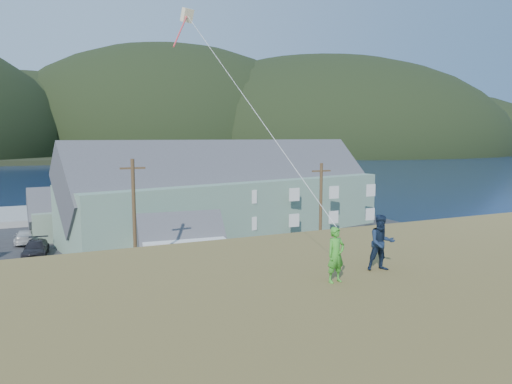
# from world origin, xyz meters

# --- Properties ---
(ground) EXTENTS (900.00, 900.00, 0.00)m
(ground) POSITION_xyz_m (0.00, 0.00, 0.00)
(ground) COLOR #0A1638
(ground) RESTS_ON ground
(grass_strip) EXTENTS (110.00, 8.00, 0.10)m
(grass_strip) POSITION_xyz_m (0.00, -2.00, 0.05)
(grass_strip) COLOR #4C3D19
(grass_strip) RESTS_ON ground
(waterfront_lot) EXTENTS (72.00, 36.00, 0.12)m
(waterfront_lot) POSITION_xyz_m (0.00, 17.00, 0.06)
(waterfront_lot) COLOR #28282B
(waterfront_lot) RESTS_ON ground
(wharf) EXTENTS (26.00, 14.00, 0.90)m
(wharf) POSITION_xyz_m (-6.00, 40.00, 0.45)
(wharf) COLOR gray
(wharf) RESTS_ON ground
(far_shore) EXTENTS (900.00, 320.00, 2.00)m
(far_shore) POSITION_xyz_m (0.00, 330.00, 1.00)
(far_shore) COLOR black
(far_shore) RESTS_ON ground
(far_hills) EXTENTS (760.00, 265.00, 143.00)m
(far_hills) POSITION_xyz_m (35.59, 279.38, 2.00)
(far_hills) COLOR black
(far_hills) RESTS_ON ground
(lodge) EXTENTS (38.08, 18.07, 12.92)m
(lodge) POSITION_xyz_m (13.88, 19.57, 4.96)
(lodge) COLOR gray
(lodge) RESTS_ON waterfront_lot
(shed_white) EXTENTS (7.46, 5.23, 5.66)m
(shed_white) POSITION_xyz_m (5.06, 8.56, 2.19)
(shed_white) COLOR silver
(shed_white) RESTS_ON waterfront_lot
(shed_palegreen_far) EXTENTS (10.62, 6.66, 6.81)m
(shed_palegreen_far) POSITION_xyz_m (-2.32, 25.37, 2.61)
(shed_palegreen_far) COLOR gray
(shed_palegreen_far) RESTS_ON waterfront_lot
(utility_poles) EXTENTS (35.28, 0.24, 9.51)m
(utility_poles) POSITION_xyz_m (-1.63, 1.50, 4.60)
(utility_poles) COLOR #47331E
(utility_poles) RESTS_ON waterfront_lot
(parked_cars) EXTENTS (27.13, 12.71, 1.55)m
(parked_cars) POSITION_xyz_m (-9.61, 21.33, 0.84)
(parked_cars) COLOR black
(parked_cars) RESTS_ON waterfront_lot
(kite_flyer_green) EXTENTS (0.58, 0.41, 1.47)m
(kite_flyer_green) POSITION_xyz_m (2.46, -18.50, 7.93)
(kite_flyer_green) COLOR green
(kite_flyer_green) RESTS_ON hillside
(kite_flyer_navy) EXTENTS (0.91, 0.79, 1.60)m
(kite_flyer_navy) POSITION_xyz_m (4.26, -18.10, 8.00)
(kite_flyer_navy) COLOR #152239
(kite_flyer_navy) RESTS_ON hillside
(kite_rig) EXTENTS (1.30, 5.02, 12.10)m
(kite_rig) POSITION_xyz_m (1.07, -9.41, 15.78)
(kite_rig) COLOR #FEEFC1
(kite_rig) RESTS_ON ground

